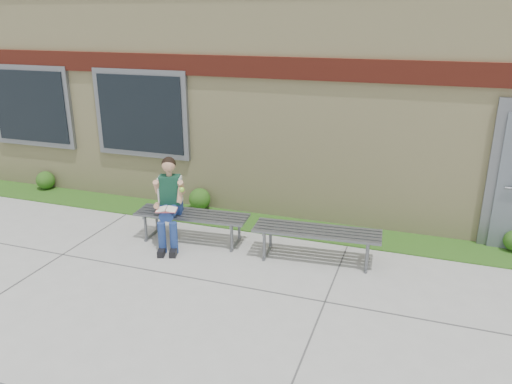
% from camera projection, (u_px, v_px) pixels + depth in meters
% --- Properties ---
extents(ground, '(80.00, 80.00, 0.00)m').
position_uv_depth(ground, '(236.00, 308.00, 6.12)').
color(ground, '#9E9E99').
rests_on(ground, ground).
extents(grass_strip, '(16.00, 0.80, 0.02)m').
position_uv_depth(grass_strip, '(292.00, 228.00, 8.43)').
color(grass_strip, '#1D4512').
rests_on(grass_strip, ground).
extents(school_building, '(16.20, 6.22, 4.20)m').
position_uv_depth(school_building, '(336.00, 79.00, 10.75)').
color(school_building, beige).
rests_on(school_building, ground).
extents(bench_left, '(1.82, 0.63, 0.46)m').
position_uv_depth(bench_left, '(192.00, 220.00, 7.85)').
color(bench_left, slate).
rests_on(bench_left, ground).
extents(bench_right, '(1.87, 0.65, 0.48)m').
position_uv_depth(bench_right, '(317.00, 237.00, 7.23)').
color(bench_right, slate).
rests_on(bench_right, ground).
extents(girl, '(0.59, 0.86, 1.37)m').
position_uv_depth(girl, '(169.00, 201.00, 7.64)').
color(girl, navy).
rests_on(girl, ground).
extents(shrub_west, '(0.37, 0.37, 0.37)m').
position_uv_depth(shrub_west, '(45.00, 180.00, 10.24)').
color(shrub_west, '#1D4512').
rests_on(shrub_west, grass_strip).
extents(shrub_mid, '(0.40, 0.40, 0.40)m').
position_uv_depth(shrub_mid, '(200.00, 199.00, 9.15)').
color(shrub_mid, '#1D4512').
rests_on(shrub_mid, grass_strip).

